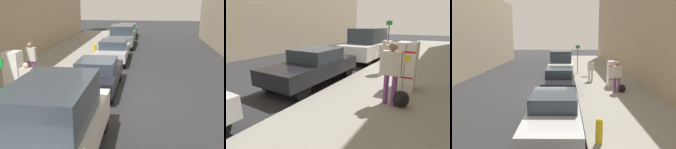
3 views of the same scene
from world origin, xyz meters
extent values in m
plane|color=#28282B|center=(0.00, 0.00, 0.00)|extent=(80.00, 80.00, 0.00)
cube|color=gray|center=(-3.98, 0.00, 0.08)|extent=(4.24, 44.00, 0.17)
cube|color=white|center=(-4.24, -0.27, 0.98)|extent=(0.65, 0.67, 1.63)
cube|color=black|center=(-4.24, 0.07, 0.98)|extent=(0.01, 0.01, 1.55)
cube|color=yellow|center=(-4.33, 0.07, 1.29)|extent=(0.16, 0.01, 0.22)
cube|color=red|center=(-4.24, 0.07, 1.51)|extent=(0.58, 0.01, 0.05)
cube|color=red|center=(-4.24, 0.07, 0.66)|extent=(0.58, 0.01, 0.05)
cylinder|color=#47443F|center=(-2.71, -3.34, 0.18)|extent=(0.70, 0.70, 0.02)
cylinder|color=slate|center=(-2.22, -5.06, 1.41)|extent=(0.07, 0.07, 2.49)
cylinder|color=gold|center=(-2.22, 7.44, 0.51)|extent=(0.22, 0.22, 0.67)
sphere|color=gold|center=(-2.22, 7.44, 0.86)|extent=(0.20, 0.20, 0.20)
sphere|color=black|center=(-4.47, 1.29, 0.39)|extent=(0.45, 0.45, 0.45)
cylinder|color=beige|center=(-3.09, -1.79, 0.55)|extent=(0.14, 0.14, 0.76)
cylinder|color=beige|center=(-2.89, -1.79, 0.55)|extent=(0.14, 0.14, 0.76)
cube|color=beige|center=(-2.99, -1.79, 1.21)|extent=(0.44, 0.22, 0.57)
sphere|color=beige|center=(-2.99, -1.79, 1.60)|extent=(0.21, 0.21, 0.21)
cylinder|color=#7A3D7F|center=(-4.27, 1.33, 0.60)|extent=(0.14, 0.14, 0.87)
cylinder|color=#7A3D7F|center=(-4.04, 1.33, 0.60)|extent=(0.14, 0.14, 0.87)
cube|color=beige|center=(-4.15, 1.33, 1.36)|extent=(0.51, 0.22, 0.65)
sphere|color=#8C664C|center=(-4.15, 1.33, 1.81)|extent=(0.24, 0.24, 0.24)
cube|color=silver|center=(-0.79, -5.33, 0.75)|extent=(1.97, 5.08, 0.85)
cube|color=#2D3842|center=(-0.79, -5.33, 1.65)|extent=(1.73, 2.80, 0.95)
cylinder|color=black|center=(-1.65, -3.36, 0.33)|extent=(0.22, 0.66, 0.66)
cylinder|color=black|center=(0.06, -3.36, 0.33)|extent=(0.22, 0.66, 0.66)
cube|color=black|center=(-0.79, 0.55, 0.64)|extent=(1.80, 4.36, 0.55)
cube|color=#2D3842|center=(-0.79, 0.33, 1.17)|extent=(1.58, 1.83, 0.50)
cylinder|color=black|center=(-1.56, 2.12, 0.37)|extent=(0.22, 0.73, 0.73)
cylinder|color=black|center=(-0.02, 2.12, 0.37)|extent=(0.22, 0.73, 0.73)
cylinder|color=black|center=(-1.56, -1.01, 0.37)|extent=(0.22, 0.73, 0.73)
cylinder|color=black|center=(-0.02, -1.01, 0.37)|extent=(0.22, 0.73, 0.73)
cube|color=silver|center=(-0.79, 6.39, 0.62)|extent=(1.81, 4.53, 0.55)
cube|color=#2D3842|center=(-0.79, 6.16, 1.15)|extent=(1.59, 1.90, 0.50)
cylinder|color=black|center=(-1.57, 8.05, 0.35)|extent=(0.22, 0.70, 0.70)
cylinder|color=black|center=(-0.02, 8.05, 0.35)|extent=(0.22, 0.70, 0.70)
cylinder|color=black|center=(-1.57, 4.72, 0.35)|extent=(0.22, 0.70, 0.70)
cylinder|color=black|center=(-0.02, 4.72, 0.35)|extent=(0.22, 0.70, 0.70)
cube|color=slate|center=(-0.79, 12.10, 0.71)|extent=(2.00, 4.84, 0.70)
cube|color=#2D3842|center=(-0.79, 12.10, 1.41)|extent=(1.76, 2.66, 0.70)
cylinder|color=black|center=(-1.66, 13.91, 0.36)|extent=(0.22, 0.72, 0.72)
cylinder|color=black|center=(0.08, 13.91, 0.36)|extent=(0.22, 0.72, 0.72)
cylinder|color=black|center=(-1.66, 10.29, 0.36)|extent=(0.22, 0.72, 0.72)
cylinder|color=black|center=(0.08, 10.29, 0.36)|extent=(0.22, 0.72, 0.72)
cube|color=#1E6038|center=(-0.79, 17.94, 0.63)|extent=(1.89, 4.73, 0.55)
cube|color=#2D3842|center=(-0.79, 17.71, 1.16)|extent=(1.67, 1.98, 0.50)
cylinder|color=black|center=(-1.61, 19.70, 0.36)|extent=(0.22, 0.72, 0.72)
cylinder|color=black|center=(0.02, 19.70, 0.36)|extent=(0.22, 0.72, 0.72)
cylinder|color=black|center=(-1.61, 16.19, 0.36)|extent=(0.22, 0.72, 0.72)
cylinder|color=black|center=(0.02, 16.19, 0.36)|extent=(0.22, 0.72, 0.72)
camera|label=1|loc=(1.31, -11.06, 3.94)|focal=45.00mm
camera|label=2|loc=(-5.30, 5.98, 2.35)|focal=28.00mm
camera|label=3|loc=(-1.22, 13.65, 3.40)|focal=35.00mm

